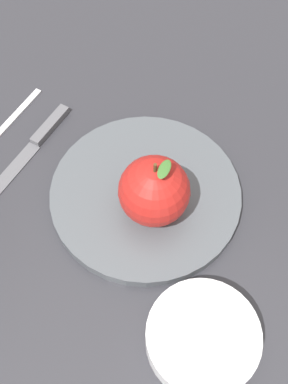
% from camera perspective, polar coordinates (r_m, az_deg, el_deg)
% --- Properties ---
extents(ground_plane, '(2.40, 2.40, 0.00)m').
position_cam_1_polar(ground_plane, '(0.58, -1.25, -0.13)').
color(ground_plane, '#2D2D33').
extents(dinner_plate, '(0.24, 0.24, 0.02)m').
position_cam_1_polar(dinner_plate, '(0.56, -0.00, -0.57)').
color(dinner_plate, '#4C5156').
rests_on(dinner_plate, ground_plane).
extents(apple, '(0.08, 0.08, 0.09)m').
position_cam_1_polar(apple, '(0.51, 1.28, 0.13)').
color(apple, '#B21E19').
rests_on(apple, dinner_plate).
extents(side_bowl, '(0.12, 0.12, 0.03)m').
position_cam_1_polar(side_bowl, '(0.49, 7.31, -17.48)').
color(side_bowl, white).
rests_on(side_bowl, ground_plane).
extents(knife, '(0.05, 0.20, 0.01)m').
position_cam_1_polar(knife, '(0.63, -14.11, 5.09)').
color(knife, '#59595E').
rests_on(knife, ground_plane).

